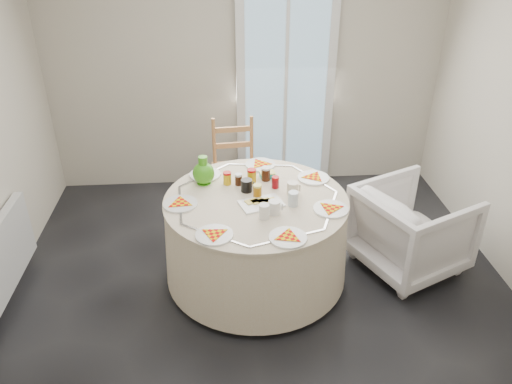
{
  "coord_description": "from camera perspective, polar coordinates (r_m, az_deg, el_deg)",
  "views": [
    {
      "loc": [
        -0.28,
        -2.97,
        2.65
      ],
      "look_at": [
        -0.03,
        0.29,
        0.8
      ],
      "focal_mm": 35.0,
      "sensor_mm": 36.0,
      "label": 1
    }
  ],
  "objects": [
    {
      "name": "wooden_chair",
      "position": [
        4.8,
        -2.35,
        2.47
      ],
      "size": [
        0.46,
        0.44,
        0.96
      ],
      "primitive_type": null,
      "rotation": [
        0.0,
        0.0,
        0.08
      ],
      "color": "tan",
      "rests_on": "floor"
    },
    {
      "name": "radiator",
      "position": [
        4.23,
        -26.82,
        -6.54
      ],
      "size": [
        0.07,
        1.0,
        0.55
      ],
      "primitive_type": "cube",
      "color": "silver",
      "rests_on": "floor"
    },
    {
      "name": "jar_cluster",
      "position": [
        3.92,
        -0.69,
        1.72
      ],
      "size": [
        0.45,
        0.25,
        0.13
      ],
      "primitive_type": null,
      "rotation": [
        0.0,
        0.0,
        0.09
      ],
      "color": "brown",
      "rests_on": "table"
    },
    {
      "name": "glass_door",
      "position": [
        5.22,
        3.36,
        11.59
      ],
      "size": [
        1.0,
        0.08,
        2.1
      ],
      "primitive_type": "cube",
      "color": "silver",
      "rests_on": "floor"
    },
    {
      "name": "mugs_glasses",
      "position": [
        3.76,
        1.76,
        0.23
      ],
      "size": [
        0.72,
        0.72,
        0.12
      ],
      "primitive_type": null,
      "rotation": [
        0.0,
        0.0,
        -0.08
      ],
      "color": "#9E9E9E",
      "rests_on": "table"
    },
    {
      "name": "armchair",
      "position": [
        4.29,
        17.37,
        -3.76
      ],
      "size": [
        0.99,
        1.01,
        0.8
      ],
      "primitive_type": "imported",
      "rotation": [
        0.0,
        0.0,
        2.0
      ],
      "color": "white",
      "rests_on": "floor"
    },
    {
      "name": "green_pitcher",
      "position": [
        3.96,
        -6.04,
        2.67
      ],
      "size": [
        0.22,
        0.22,
        0.23
      ],
      "primitive_type": null,
      "rotation": [
        0.0,
        0.0,
        0.26
      ],
      "color": "#3EA018",
      "rests_on": "table"
    },
    {
      "name": "floor",
      "position": [
        3.99,
        0.76,
        -12.12
      ],
      "size": [
        4.0,
        4.0,
        0.0
      ],
      "primitive_type": "plane",
      "color": "black",
      "rests_on": "ground"
    },
    {
      "name": "cheese_platter",
      "position": [
        3.7,
        0.61,
        -1.0
      ],
      "size": [
        0.36,
        0.29,
        0.04
      ],
      "primitive_type": null,
      "rotation": [
        0.0,
        0.0,
        0.31
      ],
      "color": "white",
      "rests_on": "table"
    },
    {
      "name": "butter_tub",
      "position": [
        4.07,
        1.31,
        2.24
      ],
      "size": [
        0.13,
        0.11,
        0.05
      ],
      "primitive_type": "cube",
      "rotation": [
        0.0,
        0.0,
        0.17
      ],
      "color": "#10A699",
      "rests_on": "table"
    },
    {
      "name": "place_settings",
      "position": [
        3.77,
        0.0,
        -0.4
      ],
      "size": [
        1.41,
        1.41,
        0.03
      ],
      "primitive_type": null,
      "rotation": [
        0.0,
        0.0,
        0.01
      ],
      "color": "white",
      "rests_on": "table"
    },
    {
      "name": "table",
      "position": [
        3.98,
        0.0,
        -5.34
      ],
      "size": [
        1.44,
        1.44,
        0.73
      ],
      "primitive_type": "cylinder",
      "color": "silver",
      "rests_on": "floor"
    },
    {
      "name": "wall_back",
      "position": [
        5.16,
        -1.18,
        14.32
      ],
      "size": [
        4.0,
        0.02,
        2.6
      ],
      "primitive_type": "cube",
      "color": "#BCB5A3",
      "rests_on": "floor"
    }
  ]
}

